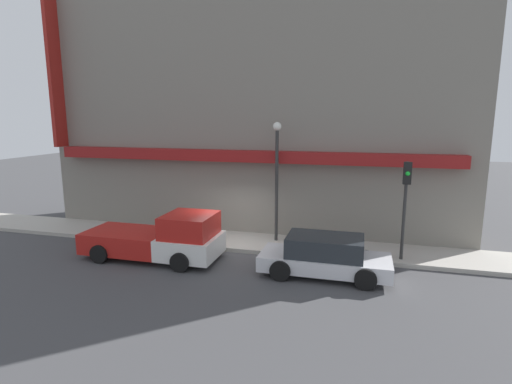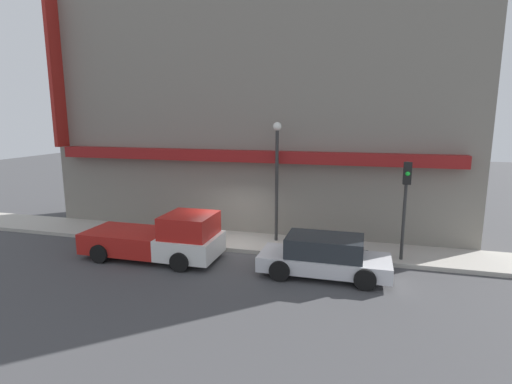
% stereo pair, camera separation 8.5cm
% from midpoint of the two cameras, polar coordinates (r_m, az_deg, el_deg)
% --- Properties ---
extents(ground_plane, '(80.00, 80.00, 0.00)m').
position_cam_midpoint_polar(ground_plane, '(16.54, -4.22, -8.54)').
color(ground_plane, '#424244').
extents(sidewalk, '(36.00, 2.42, 0.17)m').
position_cam_midpoint_polar(sidewalk, '(17.60, -2.91, -7.04)').
color(sidewalk, '#ADA89E').
rests_on(sidewalk, ground).
extents(building, '(19.80, 3.80, 11.64)m').
position_cam_midpoint_polar(building, '(19.34, -0.61, 11.79)').
color(building, gray).
rests_on(building, ground).
extents(pickup_truck, '(5.35, 2.29, 1.86)m').
position_cam_midpoint_polar(pickup_truck, '(15.93, -13.56, -6.50)').
color(pickup_truck, white).
rests_on(pickup_truck, ground).
extents(parked_car, '(4.47, 2.00, 1.40)m').
position_cam_midpoint_polar(parked_car, '(14.18, 9.61, -9.02)').
color(parked_car, silver).
rests_on(parked_car, ground).
extents(fire_hydrant, '(0.17, 0.17, 0.63)m').
position_cam_midpoint_polar(fire_hydrant, '(15.93, 9.41, -7.59)').
color(fire_hydrant, red).
rests_on(fire_hydrant, sidewalk).
extents(street_lamp, '(0.36, 0.36, 5.06)m').
position_cam_midpoint_polar(street_lamp, '(16.79, 2.84, 3.61)').
color(street_lamp, '#2D2D2D').
rests_on(street_lamp, sidewalk).
extents(traffic_light, '(0.28, 0.42, 3.69)m').
position_cam_midpoint_polar(traffic_light, '(15.46, 20.46, -0.18)').
color(traffic_light, '#2D2D2D').
rests_on(traffic_light, sidewalk).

